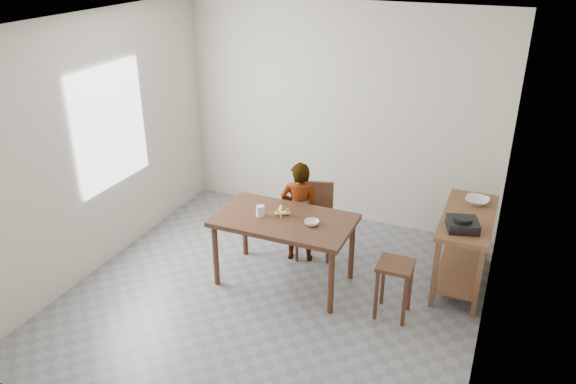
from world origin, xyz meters
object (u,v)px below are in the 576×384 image
at_px(child, 300,212).
at_px(stool, 393,289).
at_px(dining_table, 284,250).
at_px(dining_chair, 314,222).
at_px(prep_counter, 464,250).

xyz_separation_m(child, stool, (1.22, -0.61, -0.30)).
height_order(dining_table, stool, dining_table).
relative_size(dining_chair, stool, 1.46).
bearing_deg(dining_table, prep_counter, 22.15).
distance_m(dining_chair, stool, 1.34).
xyz_separation_m(child, dining_chair, (0.12, 0.14, -0.17)).
xyz_separation_m(dining_table, stool, (1.19, -0.12, -0.09)).
height_order(child, stool, child).
relative_size(child, stool, 2.04).
bearing_deg(dining_table, child, 93.16).
bearing_deg(stool, child, 153.33).
bearing_deg(child, dining_table, 77.24).
distance_m(dining_table, dining_chair, 0.64).
bearing_deg(stool, dining_chair, 145.59).
distance_m(dining_table, prep_counter, 1.86).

